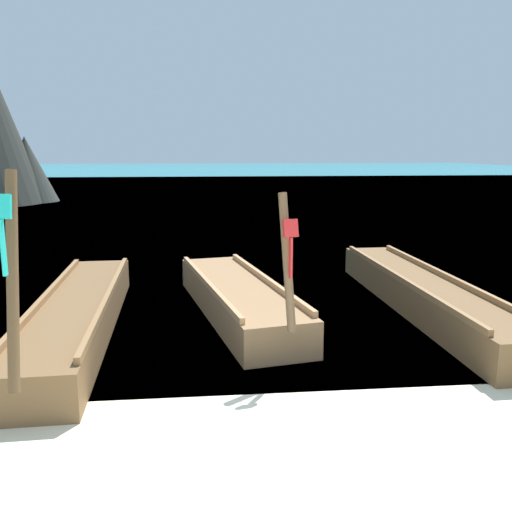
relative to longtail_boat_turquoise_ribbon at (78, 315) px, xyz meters
The scene contains 5 objects.
ground 5.58m from the longtail_boat_turquoise_ribbon, 58.32° to the right, with size 120.00×120.00×0.00m, color beige.
sea_water 57.47m from the longtail_boat_turquoise_ribbon, 87.08° to the left, with size 120.00×120.00×0.00m, color #147A89.
longtail_boat_turquoise_ribbon is the anchor object (origin of this frame).
longtail_boat_red_ribbon 2.84m from the longtail_boat_turquoise_ribbon, 16.07° to the left, with size 2.17×5.49×2.46m.
longtail_boat_pink_ribbon 6.30m from the longtail_boat_turquoise_ribbon, ahead, with size 1.15×7.47×2.60m.
Camera 1 is at (-0.84, -4.26, 3.03)m, focal length 38.35 mm.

